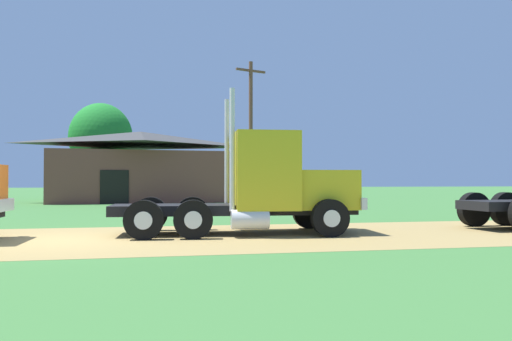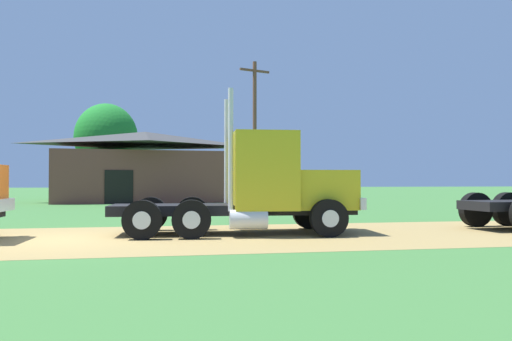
# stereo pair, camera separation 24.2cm
# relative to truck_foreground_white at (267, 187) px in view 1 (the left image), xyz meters

# --- Properties ---
(ground_plane) EXTENTS (200.00, 200.00, 0.00)m
(ground_plane) POSITION_rel_truck_foreground_white_xyz_m (-5.41, -0.57, -1.34)
(ground_plane) COLOR #3C7134
(dirt_track) EXTENTS (120.00, 6.64, 0.01)m
(dirt_track) POSITION_rel_truck_foreground_white_xyz_m (-5.41, -0.57, -1.34)
(dirt_track) COLOR #9C814A
(dirt_track) RESTS_ON ground_plane
(truck_foreground_white) EXTENTS (7.08, 3.06, 3.99)m
(truck_foreground_white) POSITION_rel_truck_foreground_white_xyz_m (0.00, 0.00, 0.00)
(truck_foreground_white) COLOR black
(truck_foreground_white) RESTS_ON ground_plane
(shed_building) EXTENTS (13.36, 8.36, 5.08)m
(shed_building) POSITION_rel_truck_foreground_white_xyz_m (-4.28, 22.98, 1.11)
(shed_building) COLOR brown
(shed_building) RESTS_ON ground_plane
(utility_pole_far) EXTENTS (2.13, 0.85, 9.45)m
(utility_pole_far) POSITION_rel_truck_foreground_white_xyz_m (3.01, 18.40, 3.64)
(utility_pole_far) COLOR brown
(utility_pole_far) RESTS_ON ground_plane
(tree_mid) EXTENTS (5.07, 5.07, 7.84)m
(tree_mid) POSITION_rel_truck_foreground_white_xyz_m (-7.60, 28.22, 3.70)
(tree_mid) COLOR #513823
(tree_mid) RESTS_ON ground_plane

